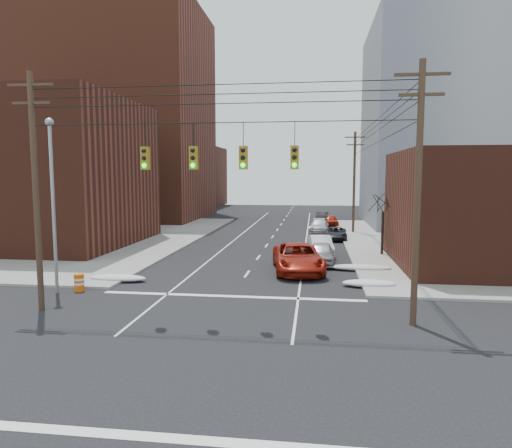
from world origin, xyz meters
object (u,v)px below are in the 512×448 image
(parked_car_a, at_px, (321,253))
(lot_car_b, at_px, (122,229))
(parked_car_d, at_px, (319,226))
(lot_car_d, at_px, (91,234))
(red_pickup, at_px, (298,258))
(parked_car_c, at_px, (336,234))
(parked_car_f, at_px, (322,217))
(parked_car_b, at_px, (321,245))
(lot_car_a, at_px, (105,235))
(construction_barrel, at_px, (79,282))
(lot_car_c, at_px, (66,233))
(parked_car_e, at_px, (331,220))

(parked_car_a, xyz_separation_m, lot_car_b, (-20.09, 11.72, 0.04))
(parked_car_d, height_order, lot_car_d, lot_car_d)
(red_pickup, bearing_deg, parked_car_c, 70.43)
(parked_car_f, bearing_deg, parked_car_b, -86.54)
(parked_car_b, bearing_deg, parked_car_d, 83.16)
(parked_car_f, bearing_deg, red_pickup, -89.11)
(parked_car_c, xyz_separation_m, lot_car_a, (-21.28, -5.64, 0.24))
(parked_car_b, relative_size, lot_car_b, 0.96)
(parked_car_d, distance_m, construction_barrel, 31.03)
(lot_car_c, bearing_deg, parked_car_d, -54.21)
(construction_barrel, bearing_deg, parked_car_a, 35.48)
(lot_car_b, relative_size, construction_barrel, 5.00)
(parked_car_b, xyz_separation_m, parked_car_c, (1.60, 8.80, -0.13))
(parked_car_e, height_order, lot_car_c, lot_car_c)
(parked_car_c, height_order, lot_car_a, lot_car_a)
(parked_car_a, xyz_separation_m, parked_car_b, (0.00, 3.78, -0.02))
(parked_car_a, xyz_separation_m, parked_car_c, (1.60, 12.58, -0.15))
(parked_car_e, relative_size, parked_car_f, 0.92)
(lot_car_a, height_order, lot_car_b, lot_car_a)
(lot_car_b, bearing_deg, lot_car_c, 136.10)
(red_pickup, bearing_deg, construction_barrel, -158.29)
(parked_car_e, bearing_deg, parked_car_a, -98.58)
(parked_car_d, height_order, parked_car_e, parked_car_d)
(red_pickup, relative_size, lot_car_d, 1.73)
(parked_car_e, bearing_deg, parked_car_d, -107.99)
(parked_car_d, height_order, construction_barrel, parked_car_d)
(parked_car_b, distance_m, lot_car_d, 22.00)
(parked_car_e, bearing_deg, parked_car_b, -99.20)
(parked_car_f, xyz_separation_m, lot_car_c, (-24.56, -21.40, 0.12))
(parked_car_d, bearing_deg, lot_car_b, -156.39)
(parked_car_f, height_order, construction_barrel, parked_car_f)
(parked_car_a, xyz_separation_m, parked_car_d, (0.00, 18.55, -0.08))
(parked_car_b, relative_size, parked_car_c, 1.02)
(red_pickup, distance_m, parked_car_a, 3.23)
(parked_car_b, relative_size, parked_car_d, 0.95)
(parked_car_c, relative_size, parked_car_e, 1.12)
(parked_car_a, bearing_deg, parked_car_e, 87.51)
(parked_car_b, distance_m, lot_car_b, 21.60)
(red_pickup, distance_m, parked_car_d, 21.43)
(red_pickup, distance_m, construction_barrel, 13.49)
(parked_car_b, xyz_separation_m, construction_barrel, (-13.30, -13.26, -0.27))
(parked_car_e, distance_m, lot_car_d, 28.82)
(lot_car_a, relative_size, lot_car_d, 1.13)
(lot_car_c, height_order, lot_car_d, lot_car_c)
(parked_car_d, height_order, lot_car_a, lot_car_a)
(parked_car_c, height_order, lot_car_c, lot_car_c)
(red_pickup, height_order, parked_car_a, red_pickup)
(red_pickup, bearing_deg, lot_car_b, 133.95)
(parked_car_f, xyz_separation_m, construction_barrel, (-13.81, -38.82, -0.23))
(parked_car_a, relative_size, parked_car_b, 0.99)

